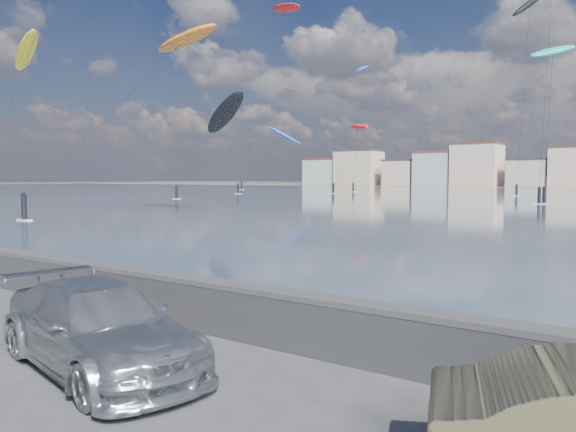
% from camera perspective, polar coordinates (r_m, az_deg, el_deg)
% --- Properties ---
extents(ground, '(700.00, 700.00, 0.00)m').
position_cam_1_polar(ground, '(9.47, -20.09, -14.53)').
color(ground, '#333335').
rests_on(ground, ground).
extents(seawall, '(400.00, 0.36, 1.08)m').
position_cam_1_polar(seawall, '(10.99, -8.31, -8.62)').
color(seawall, '#28282B').
rests_on(seawall, ground).
extents(car_silver, '(4.86, 2.78, 1.33)m').
position_cam_1_polar(car_silver, '(9.29, -18.64, -10.60)').
color(car_silver, silver).
rests_on(car_silver, ground).
extents(kitesurfer_0, '(10.27, 10.72, 15.95)m').
position_cam_1_polar(kitesurfer_0, '(84.41, -6.46, 10.30)').
color(kitesurfer_0, black).
rests_on(kitesurfer_0, ground).
extents(kitesurfer_2, '(8.90, 13.86, 37.19)m').
position_cam_1_polar(kitesurfer_2, '(115.18, -0.28, 20.11)').
color(kitesurfer_2, red).
rests_on(kitesurfer_2, ground).
extents(kitesurfer_4, '(8.82, 15.65, 23.63)m').
position_cam_1_polar(kitesurfer_4, '(89.98, -25.14, 14.81)').
color(kitesurfer_4, yellow).
rests_on(kitesurfer_4, ground).
extents(kitesurfer_5, '(9.40, 14.70, 14.14)m').
position_cam_1_polar(kitesurfer_5, '(112.72, 7.31, 8.95)').
color(kitesurfer_5, red).
rests_on(kitesurfer_5, ground).
extents(kitesurfer_7, '(10.41, 15.67, 15.23)m').
position_cam_1_polar(kitesurfer_7, '(48.76, -10.53, 17.11)').
color(kitesurfer_7, orange).
rests_on(kitesurfer_7, ground).
extents(kitesurfer_11, '(5.98, 15.69, 21.04)m').
position_cam_1_polar(kitesurfer_11, '(83.23, 25.31, 14.66)').
color(kitesurfer_11, '#19BFBF').
rests_on(kitesurfer_11, ground).
extents(kitesurfer_12, '(9.03, 18.45, 16.95)m').
position_cam_1_polar(kitesurfer_12, '(149.61, -0.38, 8.13)').
color(kitesurfer_12, blue).
rests_on(kitesurfer_12, ground).
extents(kitesurfer_13, '(5.44, 13.06, 28.58)m').
position_cam_1_polar(kitesurfer_13, '(128.16, 7.57, 14.39)').
color(kitesurfer_13, blue).
rests_on(kitesurfer_13, ground).
extents(kitesurfer_14, '(6.08, 14.22, 36.30)m').
position_cam_1_polar(kitesurfer_14, '(109.98, 23.36, 19.10)').
color(kitesurfer_14, black).
rests_on(kitesurfer_14, ground).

